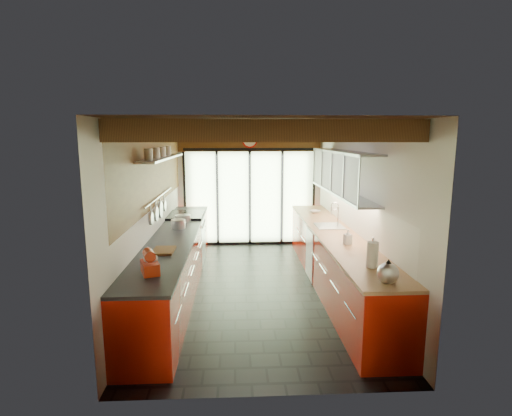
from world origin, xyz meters
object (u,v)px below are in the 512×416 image
at_px(paper_towel, 372,255).
at_px(soap_bottle, 348,237).
at_px(kettle, 388,272).
at_px(bowl, 315,212).
at_px(stand_mixer, 150,264).

xyz_separation_m(paper_towel, soap_bottle, (0.00, 1.03, -0.05)).
relative_size(kettle, soap_bottle, 1.48).
height_order(soap_bottle, bowl, soap_bottle).
relative_size(stand_mixer, bowl, 1.69).
xyz_separation_m(kettle, bowl, (0.00, 3.88, -0.09)).
xyz_separation_m(stand_mixer, soap_bottle, (2.54, 1.09, -0.00)).
xyz_separation_m(stand_mixer, paper_towel, (2.54, 0.06, 0.04)).
bearing_deg(paper_towel, soap_bottle, 90.00).
bearing_deg(soap_bottle, bowl, 90.00).
height_order(stand_mixer, kettle, stand_mixer).
bearing_deg(kettle, stand_mixer, 170.50).
distance_m(stand_mixer, bowl, 4.29).
distance_m(stand_mixer, soap_bottle, 2.76).
bearing_deg(bowl, soap_bottle, -90.00).
xyz_separation_m(kettle, paper_towel, (0.00, 0.49, 0.03)).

